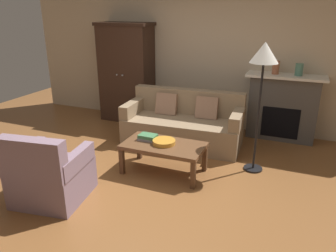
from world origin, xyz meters
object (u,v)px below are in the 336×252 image
fireplace (282,107)px  armoire (127,73)px  mantel_vase_jade (299,70)px  mantel_vase_terracotta (276,67)px  floor_lamp (264,61)px  couch (184,125)px  fruit_bowl (164,142)px  coffee_table (164,148)px  book_stack (148,137)px  armchair_near_left (50,176)px

fireplace → armoire: (-2.95, -0.08, 0.38)m
fireplace → mantel_vase_jade: mantel_vase_jade is taller
fireplace → mantel_vase_terracotta: 0.69m
mantel_vase_jade → floor_lamp: 1.44m
couch → floor_lamp: size_ratio=1.11×
fruit_bowl → mantel_vase_terracotta: mantel_vase_terracotta is taller
fruit_bowl → mantel_vase_terracotta: bearing=57.6°
coffee_table → mantel_vase_jade: size_ratio=5.62×
mantel_vase_jade → fireplace: bearing=174.3°
fruit_bowl → book_stack: (-0.27, 0.05, 0.01)m
armoire → couch: bearing=-27.1°
mantel_vase_terracotta → armchair_near_left: 3.83m
fruit_bowl → mantel_vase_terracotta: size_ratio=1.42×
fruit_bowl → book_stack: 0.27m
armoire → book_stack: armoire is taller
fruit_bowl → mantel_vase_jade: bearing=50.5°
fireplace → book_stack: bearing=-131.4°
coffee_table → floor_lamp: 1.72m
fireplace → coffee_table: (-1.38, -1.91, -0.20)m
coffee_table → floor_lamp: size_ratio=0.63×
armoire → fruit_bowl: (1.57, -1.83, -0.50)m
armoire → coffee_table: armoire is taller
mantel_vase_jade → couch: bearing=-153.9°
coffee_table → floor_lamp: floor_lamp is taller
coffee_table → couch: bearing=95.4°
fruit_bowl → armoire: bearing=130.7°
armoire → couch: armoire is taller
armchair_near_left → mantel_vase_jade: bearing=50.3°
couch → mantel_vase_terracotta: 1.78m
book_stack → armoire: bearing=126.2°
fireplace → armchair_near_left: size_ratio=1.43×
couch → armchair_near_left: bearing=-111.2°
mantel_vase_terracotta → mantel_vase_jade: 0.36m
couch → book_stack: bearing=-99.0°
couch → floor_lamp: bearing=-23.2°
mantel_vase_terracotta → mantel_vase_jade: mantel_vase_terracotta is taller
mantel_vase_terracotta → mantel_vase_jade: (0.36, 0.00, -0.01)m
mantel_vase_terracotta → floor_lamp: (-0.06, -1.35, 0.30)m
mantel_vase_terracotta → mantel_vase_jade: bearing=0.0°
mantel_vase_jade → book_stack: bearing=-134.7°
couch → fruit_bowl: (0.10, -1.08, 0.13)m
mantel_vase_terracotta → floor_lamp: size_ratio=0.12×
mantel_vase_terracotta → coffee_table: bearing=-122.3°
fruit_bowl → mantel_vase_terracotta: 2.37m
mantel_vase_terracotta → armoire: bearing=-178.8°
mantel_vase_jade → mantel_vase_terracotta: bearing=180.0°
coffee_table → fireplace: bearing=54.3°
armoire → floor_lamp: 3.05m
armchair_near_left → armoire: bearing=101.6°
mantel_vase_jade → armoire: bearing=-178.9°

